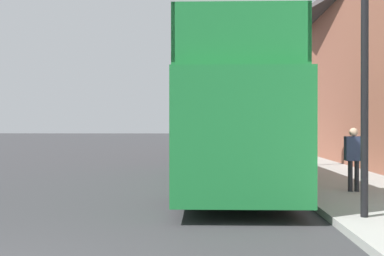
% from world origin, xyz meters
% --- Properties ---
extents(ground_plane, '(144.00, 144.00, 0.00)m').
position_xyz_m(ground_plane, '(0.00, 21.00, 0.00)').
color(ground_plane, '#333335').
extents(sidewalk, '(3.43, 108.00, 0.14)m').
position_xyz_m(sidewalk, '(6.94, 18.00, 0.07)').
color(sidewalk, '#999993').
rests_on(sidewalk, ground_plane).
extents(brick_terrace_rear, '(6.00, 24.64, 10.57)m').
position_xyz_m(brick_terrace_rear, '(11.65, 18.71, 5.28)').
color(brick_terrace_rear, '#935642').
rests_on(brick_terrace_rear, ground_plane).
extents(tour_bus, '(2.68, 10.42, 3.98)m').
position_xyz_m(tour_bus, '(3.59, 8.84, 1.81)').
color(tour_bus, '#1E7A38').
rests_on(tour_bus, ground_plane).
extents(parked_car_ahead_of_bus, '(1.81, 4.35, 1.35)m').
position_xyz_m(parked_car_ahead_of_bus, '(4.10, 17.47, 0.65)').
color(parked_car_ahead_of_bus, navy).
rests_on(parked_car_ahead_of_bus, ground_plane).
extents(pedestrian_third, '(0.40, 0.22, 1.54)m').
position_xyz_m(pedestrian_third, '(6.57, 6.83, 1.07)').
color(pedestrian_third, '#232328').
rests_on(pedestrian_third, sidewalk).
extents(lamp_post_nearest, '(0.35, 0.35, 5.27)m').
position_xyz_m(lamp_post_nearest, '(5.79, 3.77, 3.73)').
color(lamp_post_nearest, black).
rests_on(lamp_post_nearest, sidewalk).
extents(lamp_post_second, '(0.35, 0.35, 5.17)m').
position_xyz_m(lamp_post_second, '(5.66, 13.04, 3.67)').
color(lamp_post_second, black).
rests_on(lamp_post_second, sidewalk).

